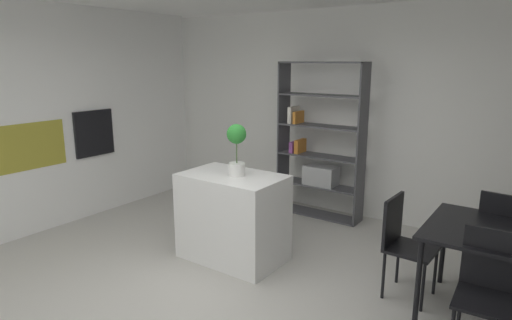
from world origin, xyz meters
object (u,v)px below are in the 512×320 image
object	(u,v)px
built_in_oven	(94,133)
kitchen_island	(233,217)
dining_chair_island_side	(402,238)
dining_chair_near	(491,285)
potted_plant_on_island	(237,145)
dining_table	(504,241)
open_bookshelf	(318,150)
dining_chair_far	(507,236)

from	to	relation	value
built_in_oven	kitchen_island	bearing A→B (deg)	-0.98
dining_chair_island_side	dining_chair_near	bearing A→B (deg)	-121.09
dining_chair_near	dining_chair_island_side	bearing A→B (deg)	143.85
potted_plant_on_island	dining_chair_island_side	world-z (taller)	potted_plant_on_island
built_in_oven	kitchen_island	world-z (taller)	built_in_oven
built_in_oven	dining_table	xyz separation A→B (m)	(4.91, 0.26, -0.43)
potted_plant_on_island	dining_chair_near	world-z (taller)	potted_plant_on_island
potted_plant_on_island	dining_chair_island_side	size ratio (longest dim) A/B	0.59
potted_plant_on_island	open_bookshelf	size ratio (longest dim) A/B	0.26
kitchen_island	potted_plant_on_island	distance (m)	0.79
built_in_oven	potted_plant_on_island	bearing A→B (deg)	-0.88
dining_chair_far	open_bookshelf	bearing A→B (deg)	-15.38
open_bookshelf	dining_chair_far	distance (m)	2.57
built_in_oven	dining_chair_island_side	world-z (taller)	built_in_oven
dining_chair_near	dining_chair_far	size ratio (longest dim) A/B	0.97
built_in_oven	dining_chair_near	xyz separation A→B (m)	(4.90, -0.26, -0.58)
dining_chair_far	dining_chair_island_side	distance (m)	0.93
dining_chair_island_side	kitchen_island	bearing A→B (deg)	102.66
built_in_oven	potted_plant_on_island	distance (m)	2.48
built_in_oven	dining_chair_island_side	xyz separation A→B (m)	(4.12, 0.26, -0.60)
kitchen_island	dining_chair_near	distance (m)	2.50
kitchen_island	dining_chair_island_side	distance (m)	1.73
potted_plant_on_island	kitchen_island	bearing A→B (deg)	-176.74
potted_plant_on_island	dining_chair_far	world-z (taller)	potted_plant_on_island
open_bookshelf	dining_chair_far	xyz separation A→B (m)	(2.37, -0.93, -0.35)
kitchen_island	dining_chair_far	xyz separation A→B (m)	(2.48, 0.81, 0.11)
dining_table	dining_chair_island_side	distance (m)	0.80
dining_chair_island_side	potted_plant_on_island	bearing A→B (deg)	102.90
built_in_oven	potted_plant_on_island	world-z (taller)	potted_plant_on_island
open_bookshelf	dining_chair_island_side	size ratio (longest dim) A/B	2.28
dining_table	dining_chair_island_side	world-z (taller)	dining_chair_island_side
dining_table	dining_chair_island_side	size ratio (longest dim) A/B	1.25
potted_plant_on_island	dining_chair_far	bearing A→B (deg)	18.42
built_in_oven	dining_chair_far	size ratio (longest dim) A/B	0.63
kitchen_island	dining_chair_island_side	xyz separation A→B (m)	(1.70, 0.30, 0.08)
built_in_oven	open_bookshelf	bearing A→B (deg)	33.87
potted_plant_on_island	open_bookshelf	bearing A→B (deg)	88.20
open_bookshelf	kitchen_island	bearing A→B (deg)	-93.70
kitchen_island	dining_table	bearing A→B (deg)	6.84
dining_table	open_bookshelf	bearing A→B (deg)	148.80
dining_table	dining_chair_island_side	xyz separation A→B (m)	(-0.79, 0.00, -0.17)
dining_table	dining_chair_island_side	bearing A→B (deg)	179.69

